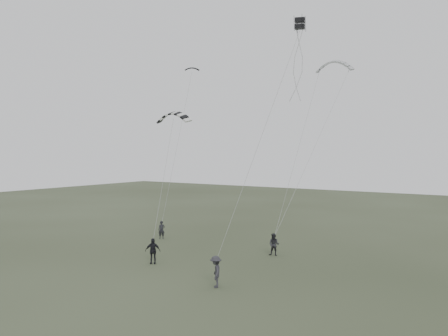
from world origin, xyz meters
The scene contains 9 objects.
ground centered at (0.00, 0.00, 0.00)m, with size 140.00×140.00×0.00m, color #2F3723.
flyer_left centered at (-7.27, 6.93, 0.86)m, with size 0.63×0.41×1.73m, color black.
flyer_right centered at (5.07, 6.61, 0.91)m, with size 0.88×0.69×1.82m, color #232328.
flyer_center centered at (-1.46, -0.66, 0.96)m, with size 1.13×0.47×1.92m, color black.
flyer_far centered at (5.80, -2.86, 0.98)m, with size 1.27×0.73×1.96m, color #29292E.
kite_dark_small centered at (-6.84, 11.30, 17.17)m, with size 1.52×0.45×0.50m, color black, non-canonical shape.
kite_pale_large centered at (6.93, 15.27, 16.95)m, with size 3.51×0.79×1.48m, color #A7AAAD, non-canonical shape.
kite_striped centered at (-3.05, 3.74, 11.73)m, with size 3.14×0.79×1.22m, color black, non-canonical shape.
kite_box centered at (8.80, 2.94, 17.17)m, with size 0.68×0.68×0.73m, color black, non-canonical shape.
Camera 1 is at (20.94, -25.01, 8.36)m, focal length 35.00 mm.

